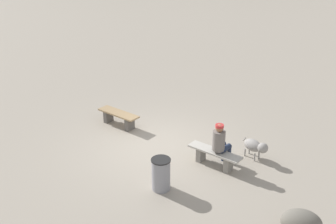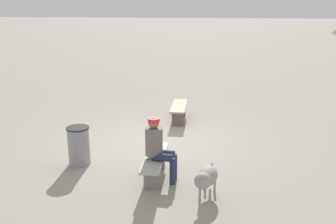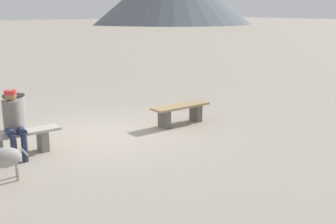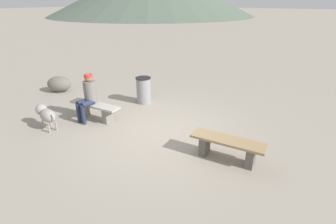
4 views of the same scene
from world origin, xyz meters
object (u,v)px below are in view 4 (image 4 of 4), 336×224
at_px(boulder, 59,84).
at_px(trash_bin, 144,90).
at_px(bench_right, 95,109).
at_px(bench_left, 227,146).
at_px(dog, 46,114).
at_px(seated_person, 88,94).

bearing_deg(boulder, trash_bin, -167.00).
height_order(bench_right, boulder, boulder).
relative_size(bench_left, dog, 1.78).
bearing_deg(boulder, dog, 137.86).
bearing_deg(trash_bin, seated_person, 75.50).
bearing_deg(bench_left, trash_bin, -29.47).
height_order(seated_person, dog, seated_person).
bearing_deg(seated_person, boulder, -18.00).
relative_size(bench_right, dog, 1.79).
bearing_deg(boulder, bench_right, 161.16).
bearing_deg(bench_right, seated_person, 34.48).
relative_size(seated_person, trash_bin, 1.53).
distance_m(dog, trash_bin, 2.96).
xyz_separation_m(seated_person, trash_bin, (-0.47, -1.82, -0.32)).
bearing_deg(trash_bin, bench_left, 153.80).
xyz_separation_m(bench_left, boulder, (6.67, -0.94, -0.04)).
distance_m(seated_person, dog, 1.15).
distance_m(seated_person, boulder, 3.01).
xyz_separation_m(bench_left, seated_person, (3.89, 0.13, 0.43)).
bearing_deg(bench_left, dog, 10.72).
bearing_deg(seated_person, dog, 64.48).
height_order(dog, boulder, dog).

